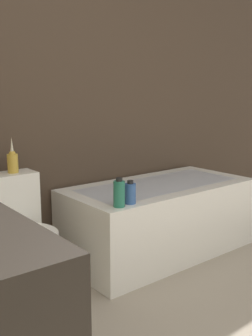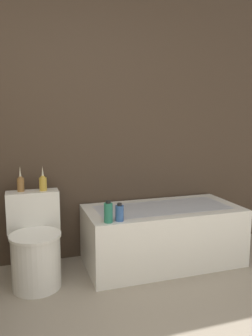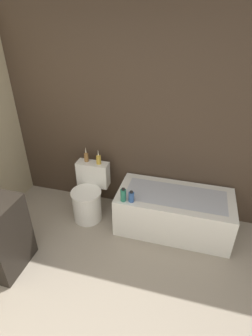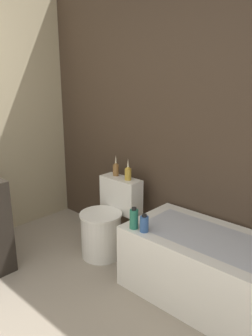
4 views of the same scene
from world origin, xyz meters
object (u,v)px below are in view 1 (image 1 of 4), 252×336
object	(u,v)px
vase_silver	(13,161)
bathtub	(159,218)
shampoo_bottle_short	(130,193)
shampoo_bottle_tall	(119,193)
toilet	(16,252)

from	to	relation	value
vase_silver	bathtub	bearing A→B (deg)	-8.73
vase_silver	shampoo_bottle_short	bearing A→B (deg)	-37.09
vase_silver	shampoo_bottle_tall	distance (m)	0.65
bathtub	shampoo_bottle_short	distance (m)	0.64
toilet	shampoo_bottle_tall	xyz separation A→B (m)	(0.55, -0.23, 0.29)
toilet	shampoo_bottle_tall	distance (m)	0.66
toilet	shampoo_bottle_tall	bearing A→B (deg)	-22.71
vase_silver	shampoo_bottle_short	size ratio (longest dim) A/B	1.46
shampoo_bottle_tall	bathtub	bearing A→B (deg)	24.78
bathtub	shampoo_bottle_tall	xyz separation A→B (m)	(-0.58, -0.27, 0.34)
bathtub	vase_silver	distance (m)	1.17
vase_silver	shampoo_bottle_short	xyz separation A→B (m)	(0.55, -0.42, -0.20)
toilet	vase_silver	distance (m)	0.52
shampoo_bottle_short	shampoo_bottle_tall	bearing A→B (deg)	-172.82
bathtub	vase_silver	world-z (taller)	vase_silver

